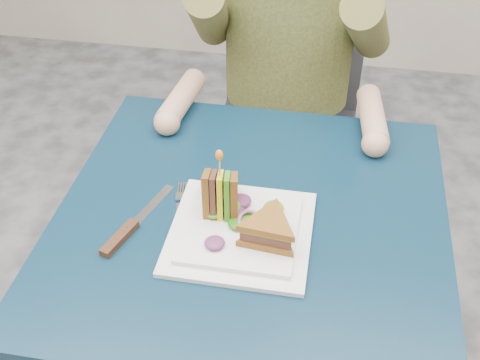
% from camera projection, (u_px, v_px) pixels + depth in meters
% --- Properties ---
extents(table, '(0.75, 0.75, 0.73)m').
position_uv_depth(table, '(251.00, 243.00, 1.21)').
color(table, black).
rests_on(table, ground).
extents(chair, '(0.42, 0.40, 0.93)m').
position_uv_depth(chair, '(289.00, 101.00, 1.83)').
color(chair, '#47474C').
rests_on(chair, ground).
extents(plate, '(0.26, 0.26, 0.02)m').
position_uv_depth(plate, '(241.00, 231.00, 1.11)').
color(plate, white).
rests_on(plate, table).
extents(sandwich_flat, '(0.13, 0.13, 0.05)m').
position_uv_depth(sandwich_flat, '(269.00, 230.00, 1.06)').
color(sandwich_flat, brown).
rests_on(sandwich_flat, plate).
extents(sandwich_upright, '(0.09, 0.15, 0.15)m').
position_uv_depth(sandwich_upright, '(220.00, 194.00, 1.12)').
color(sandwich_upright, brown).
rests_on(sandwich_upright, plate).
extents(fork, '(0.05, 0.18, 0.01)m').
position_uv_depth(fork, '(180.00, 214.00, 1.16)').
color(fork, silver).
rests_on(fork, table).
extents(knife, '(0.08, 0.22, 0.02)m').
position_uv_depth(knife, '(126.00, 231.00, 1.11)').
color(knife, silver).
rests_on(knife, table).
extents(toothpick, '(0.01, 0.01, 0.06)m').
position_uv_depth(toothpick, '(220.00, 168.00, 1.08)').
color(toothpick, tan).
rests_on(toothpick, sandwich_upright).
extents(toothpick_frill, '(0.01, 0.01, 0.02)m').
position_uv_depth(toothpick_frill, '(219.00, 155.00, 1.06)').
color(toothpick_frill, orange).
rests_on(toothpick_frill, sandwich_upright).
extents(lettuce_spill, '(0.15, 0.13, 0.02)m').
position_uv_depth(lettuce_spill, '(244.00, 220.00, 1.10)').
color(lettuce_spill, '#337A14').
rests_on(lettuce_spill, plate).
extents(onion_ring, '(0.04, 0.04, 0.02)m').
position_uv_depth(onion_ring, '(249.00, 220.00, 1.10)').
color(onion_ring, '#9E4C7A').
rests_on(onion_ring, plate).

